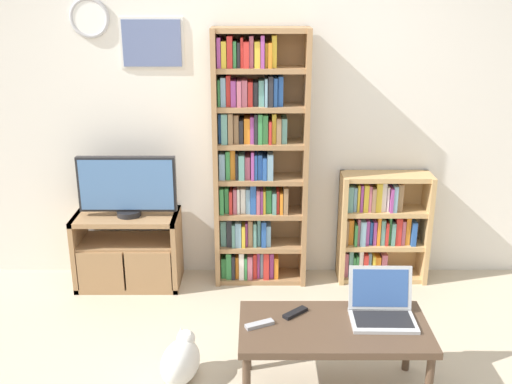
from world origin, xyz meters
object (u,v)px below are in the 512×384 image
(television, at_px, (127,186))
(remote_near_laptop, at_px, (259,324))
(bookshelf_short, at_px, (378,226))
(bookshelf_tall, at_px, (254,162))
(coffee_table, at_px, (333,333))
(remote_far_from_laptop, at_px, (295,313))
(cat, at_px, (181,360))
(tv_stand, at_px, (128,250))
(laptop, at_px, (381,307))

(television, height_order, remote_near_laptop, television)
(bookshelf_short, distance_m, remote_near_laptop, 1.71)
(bookshelf_tall, bearing_deg, television, -173.15)
(bookshelf_short, height_order, coffee_table, bookshelf_short)
(television, bearing_deg, bookshelf_tall, 6.85)
(remote_far_from_laptop, bearing_deg, cat, -132.87)
(tv_stand, distance_m, television, 0.51)
(laptop, relative_size, remote_near_laptop, 2.18)
(bookshelf_short, height_order, cat, bookshelf_short)
(bookshelf_short, bearing_deg, bookshelf_tall, -179.39)
(television, distance_m, remote_far_from_laptop, 1.70)
(tv_stand, xyz_separation_m, bookshelf_tall, (0.96, 0.10, 0.66))
(remote_far_from_laptop, bearing_deg, coffee_table, 18.69)
(bookshelf_short, xyz_separation_m, cat, (-1.38, -1.31, -0.30))
(laptop, distance_m, cat, 1.19)
(television, relative_size, bookshelf_tall, 0.37)
(television, relative_size, remote_near_laptop, 4.38)
(bookshelf_short, xyz_separation_m, laptop, (-0.25, -1.35, 0.07))
(television, relative_size, cat, 1.40)
(cat, bearing_deg, bookshelf_short, 61.80)
(bookshelf_tall, xyz_separation_m, bookshelf_short, (0.95, 0.01, -0.52))
(bookshelf_tall, bearing_deg, coffee_table, -73.11)
(bookshelf_tall, xyz_separation_m, remote_near_laptop, (0.03, -1.43, -0.50))
(bookshelf_short, bearing_deg, cat, -136.40)
(bookshelf_short, height_order, remote_near_laptop, bookshelf_short)
(bookshelf_short, bearing_deg, tv_stand, -176.68)
(bookshelf_tall, xyz_separation_m, laptop, (0.70, -1.34, -0.44))
(bookshelf_tall, distance_m, cat, 1.59)
(television, xyz_separation_m, cat, (0.51, -1.19, -0.67))
(tv_stand, relative_size, bookshelf_tall, 0.41)
(bookshelf_short, relative_size, coffee_table, 0.83)
(laptop, bearing_deg, bookshelf_short, 80.48)
(television, bearing_deg, cat, -66.80)
(bookshelf_short, xyz_separation_m, coffee_table, (-0.52, -1.43, -0.04))
(remote_near_laptop, distance_m, remote_far_from_laptop, 0.23)
(tv_stand, bearing_deg, remote_far_from_laptop, -45.37)
(bookshelf_tall, bearing_deg, tv_stand, -174.03)
(bookshelf_short, distance_m, coffee_table, 1.52)
(bookshelf_tall, relative_size, coffee_table, 1.86)
(bookshelf_tall, height_order, bookshelf_short, bookshelf_tall)
(bookshelf_tall, distance_m, remote_far_from_laptop, 1.42)
(remote_far_from_laptop, bearing_deg, remote_near_laptop, -101.01)
(tv_stand, distance_m, cat, 1.32)
(coffee_table, relative_size, remote_near_laptop, 6.30)
(remote_near_laptop, bearing_deg, tv_stand, 12.01)
(cat, bearing_deg, remote_near_laptop, 2.30)
(bookshelf_tall, xyz_separation_m, coffee_table, (0.43, -1.42, -0.56))
(coffee_table, xyz_separation_m, remote_far_from_laptop, (-0.20, 0.11, 0.06))
(tv_stand, bearing_deg, bookshelf_tall, 5.97)
(tv_stand, bearing_deg, cat, -65.80)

